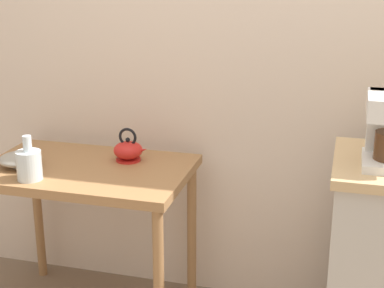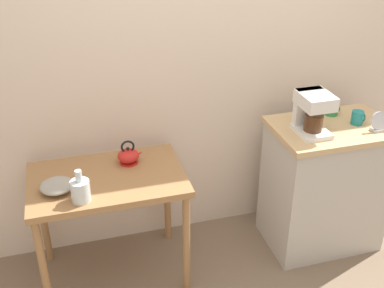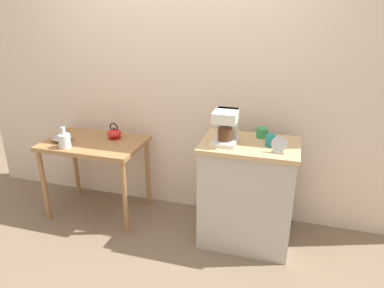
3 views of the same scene
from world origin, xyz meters
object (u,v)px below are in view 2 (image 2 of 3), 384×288
(teakettle, at_px, (129,156))
(bowl_stoneware, at_px, (57,186))
(coffee_maker, at_px, (312,111))
(mug_tall_green, at_px, (332,109))
(glass_carafe_vase, at_px, (80,190))
(table_clock, at_px, (379,123))
(mug_dark_teal, at_px, (358,118))

(teakettle, bearing_deg, bowl_stoneware, -156.01)
(coffee_maker, distance_m, mug_tall_green, 0.34)
(coffee_maker, bearing_deg, bowl_stoneware, 179.34)
(teakettle, distance_m, mug_tall_green, 1.35)
(glass_carafe_vase, bearing_deg, coffee_maker, 4.62)
(table_clock, bearing_deg, coffee_maker, 166.38)
(bowl_stoneware, distance_m, teakettle, 0.47)
(mug_dark_teal, xyz_separation_m, table_clock, (0.07, -0.12, 0.01))
(bowl_stoneware, height_order, mug_dark_teal, mug_dark_teal)
(coffee_maker, distance_m, mug_dark_teal, 0.36)
(mug_dark_teal, bearing_deg, mug_tall_green, 115.35)
(mug_tall_green, bearing_deg, bowl_stoneware, -174.33)
(table_clock, bearing_deg, bowl_stoneware, 176.52)
(coffee_maker, bearing_deg, table_clock, -13.62)
(mug_dark_teal, bearing_deg, teakettle, 172.53)
(mug_dark_teal, bearing_deg, table_clock, -60.76)
(bowl_stoneware, xyz_separation_m, mug_tall_green, (1.77, 0.18, 0.16))
(mug_tall_green, relative_size, table_clock, 0.76)
(coffee_maker, distance_m, table_clock, 0.43)
(table_clock, bearing_deg, teakettle, 168.34)
(mug_dark_teal, distance_m, table_clock, 0.14)
(mug_dark_teal, bearing_deg, glass_carafe_vase, -175.56)
(mug_dark_teal, bearing_deg, coffee_maker, -176.32)
(bowl_stoneware, bearing_deg, glass_carafe_vase, -46.97)
(coffee_maker, bearing_deg, mug_dark_teal, 3.68)
(bowl_stoneware, relative_size, mug_tall_green, 1.95)
(teakettle, xyz_separation_m, mug_dark_teal, (1.42, -0.19, 0.15))
(mug_tall_green, bearing_deg, mug_dark_teal, -64.65)
(glass_carafe_vase, bearing_deg, teakettle, 46.17)
(teakettle, relative_size, coffee_maker, 0.61)
(mug_tall_green, height_order, mug_dark_teal, mug_dark_teal)
(glass_carafe_vase, relative_size, table_clock, 1.49)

